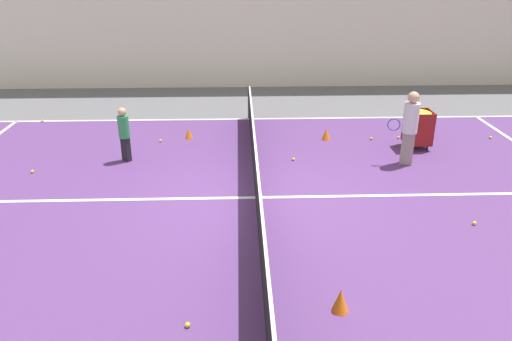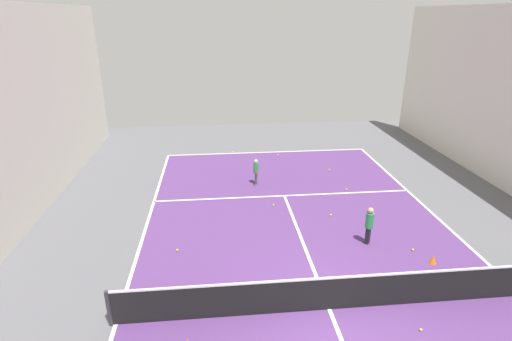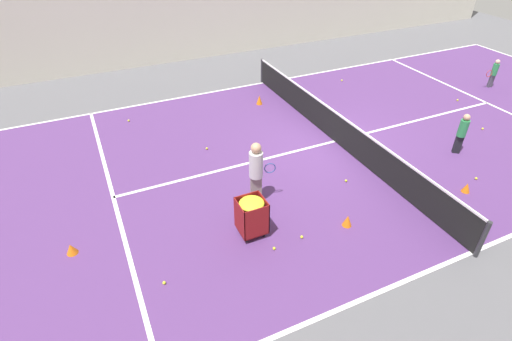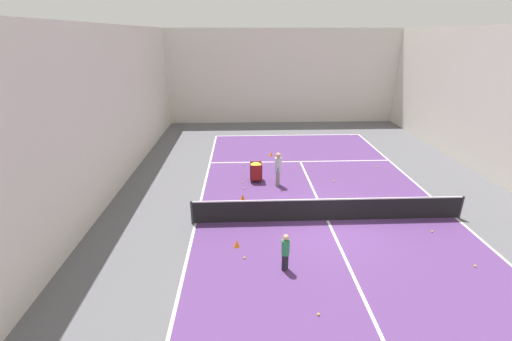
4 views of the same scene
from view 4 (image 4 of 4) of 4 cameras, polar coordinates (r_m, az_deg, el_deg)
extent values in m
plane|color=#5B5B60|center=(13.89, 11.85, -8.19)|extent=(36.21, 36.21, 0.00)
cube|color=#563370|center=(13.89, 11.85, -8.19)|extent=(10.36, 24.33, 0.00)
cube|color=white|center=(24.97, 5.35, 5.88)|extent=(10.36, 0.10, 0.00)
cube|color=white|center=(13.62, -10.06, -8.68)|extent=(0.10, 24.33, 0.00)
cube|color=white|center=(15.94, 30.36, -6.83)|extent=(0.10, 24.33, 0.00)
cube|color=white|center=(19.83, 7.38, 1.49)|extent=(10.36, 0.10, 0.00)
cube|color=white|center=(13.89, 11.85, -8.17)|extent=(0.10, 13.38, 0.00)
cube|color=silver|center=(13.42, -28.43, 5.32)|extent=(0.15, 32.51, 7.26)
cube|color=silver|center=(28.18, 4.54, 15.25)|extent=(18.24, 0.15, 7.26)
cylinder|color=#2D2D33|center=(13.40, -10.62, -6.92)|extent=(0.10, 0.10, 0.96)
cylinder|color=#2D2D33|center=(15.80, 30.99, -5.27)|extent=(0.10, 0.10, 0.96)
cube|color=black|center=(13.67, 12.00, -6.50)|extent=(10.46, 0.03, 0.89)
cube|color=white|center=(13.46, 12.16, -4.73)|extent=(10.46, 0.04, 0.05)
cube|color=gray|center=(16.50, 3.66, -1.29)|extent=(0.23, 0.30, 0.75)
cylinder|color=silver|center=(16.23, 3.72, 1.02)|extent=(0.41, 0.41, 0.67)
sphere|color=tan|center=(16.07, 3.76, 2.55)|extent=(0.25, 0.25, 0.25)
torus|color=#2D478C|center=(15.96, 3.65, 0.01)|extent=(0.10, 0.28, 0.28)
cube|color=black|center=(10.99, 4.86, -14.91)|extent=(0.22, 0.23, 0.57)
cylinder|color=#2D8C4C|center=(10.68, 4.96, -12.61)|extent=(0.35, 0.35, 0.50)
sphere|color=tan|center=(10.49, 5.02, -11.06)|extent=(0.19, 0.19, 0.19)
cube|color=maroon|center=(17.05, 0.00, -1.31)|extent=(0.58, 0.60, 0.02)
cube|color=maroon|center=(16.63, 0.04, -0.45)|extent=(0.58, 0.02, 0.79)
cube|color=maroon|center=(17.16, -0.04, 0.29)|extent=(0.58, 0.02, 0.79)
cube|color=maroon|center=(16.89, -0.95, -0.09)|extent=(0.02, 0.60, 0.79)
cube|color=maroon|center=(16.91, 0.95, -0.06)|extent=(0.02, 0.60, 0.79)
ellipsoid|color=yellow|center=(16.77, 0.00, 0.99)|extent=(0.54, 0.56, 0.16)
cylinder|color=black|center=(16.88, -0.66, -1.82)|extent=(0.05, 0.05, 0.14)
cylinder|color=black|center=(16.89, 0.72, -1.80)|extent=(0.05, 0.05, 0.14)
cylinder|color=black|center=(17.26, -0.71, -1.26)|extent=(0.05, 0.05, 0.14)
cylinder|color=black|center=(17.28, 0.65, -1.24)|extent=(0.05, 0.05, 0.14)
cone|color=orange|center=(20.60, 2.51, 2.80)|extent=(0.24, 0.24, 0.24)
cone|color=orange|center=(15.11, -2.26, -4.48)|extent=(0.22, 0.22, 0.29)
cone|color=orange|center=(12.06, -3.25, -12.03)|extent=(0.21, 0.21, 0.26)
cone|color=orange|center=(15.78, 23.25, -5.10)|extent=(0.22, 0.22, 0.33)
sphere|color=yellow|center=(14.36, 3.51, -6.51)|extent=(0.07, 0.07, 0.07)
sphere|color=yellow|center=(19.07, -2.04, 0.93)|extent=(0.07, 0.07, 0.07)
sphere|color=yellow|center=(9.83, 10.38, -22.50)|extent=(0.07, 0.07, 0.07)
sphere|color=yellow|center=(16.87, -2.23, -1.97)|extent=(0.07, 0.07, 0.07)
sphere|color=yellow|center=(13.17, 32.72, -13.23)|extent=(0.07, 0.07, 0.07)
sphere|color=yellow|center=(25.64, 15.57, 5.66)|extent=(0.07, 0.07, 0.07)
sphere|color=yellow|center=(16.21, -2.02, -3.00)|extent=(0.07, 0.07, 0.07)
sphere|color=yellow|center=(17.44, 12.85, -1.71)|extent=(0.07, 0.07, 0.07)
sphere|color=yellow|center=(19.92, 19.42, 0.57)|extent=(0.07, 0.07, 0.07)
sphere|color=yellow|center=(14.43, 27.29, -9.00)|extent=(0.07, 0.07, 0.07)
sphere|color=yellow|center=(11.54, -1.92, -14.34)|extent=(0.07, 0.07, 0.07)
camera|label=1|loc=(16.71, 44.12, 6.94)|focal=35.00mm
camera|label=2|loc=(20.26, 15.73, 21.15)|focal=28.00mm
camera|label=3|loc=(19.13, -19.94, 19.05)|focal=28.00mm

